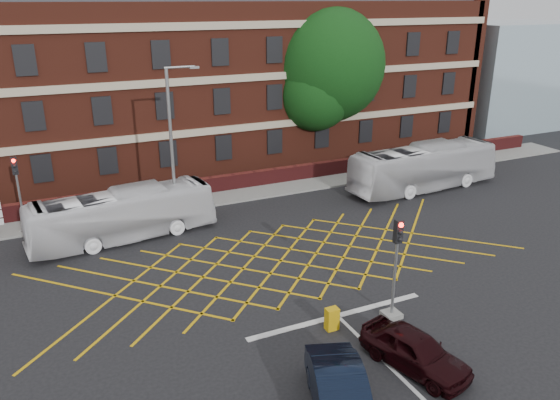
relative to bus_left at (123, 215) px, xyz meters
name	(u,v)px	position (x,y,z in m)	size (l,w,h in m)	color
ground	(299,279)	(6.51, -7.97, -1.37)	(120.00, 120.00, 0.00)	black
victorian_building	(172,59)	(6.75, 14.02, 6.46)	(51.00, 12.17, 20.40)	#5C2317
boundary_wall	(211,185)	(6.51, 5.03, -0.82)	(56.00, 0.50, 1.10)	#531617
far_pavement	(216,197)	(6.51, 4.03, -1.31)	(60.00, 3.00, 0.12)	slate
glass_block	(507,74)	(40.51, 13.03, 3.63)	(14.00, 10.00, 10.00)	#99B2BF
box_junction_hatching	(281,261)	(6.51, -5.97, -1.37)	(11.50, 0.12, 0.02)	#CC990C
stop_line	(337,316)	(6.51, -11.47, -1.36)	(8.00, 0.30, 0.02)	silver
bus_left	(123,215)	(0.00, 0.00, 0.00)	(2.31, 9.86, 2.75)	silver
bus_right	(424,167)	(19.83, -0.18, 0.15)	(2.57, 10.97, 3.06)	silver
car_navy	(340,395)	(3.70, -16.36, -0.62)	(1.59, 4.57, 1.51)	black
car_maroon	(415,350)	(7.26, -15.44, -0.68)	(1.64, 4.09, 1.39)	black
deciduous_tree	(327,73)	(17.45, 9.12, 5.46)	(8.77, 8.77, 11.82)	black
traffic_light_near	(394,278)	(8.48, -12.44, 0.39)	(0.70, 0.70, 4.27)	slate
traffic_light_far	(21,202)	(-4.85, 3.34, 0.39)	(0.70, 0.70, 4.27)	slate
street_lamp	(175,174)	(3.09, 0.59, 1.68)	(2.25, 1.00, 8.89)	slate
utility_cabinet	(332,319)	(5.82, -12.18, -0.91)	(0.50, 0.37, 0.92)	#CD9D0C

